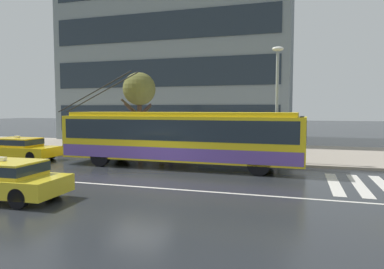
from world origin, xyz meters
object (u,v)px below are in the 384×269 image
at_px(taxi_oncoming_near, 0,178).
at_px(bus_shelter, 169,124).
at_px(pedestrian_approaching_curb, 160,130).
at_px(street_tree_bare, 139,90).
at_px(taxi_queued_behind_bus, 19,148).
at_px(pedestrian_at_shelter, 172,129).
at_px(street_lamp, 277,93).
at_px(trolleybus, 179,137).

height_order(taxi_oncoming_near, bus_shelter, bus_shelter).
bearing_deg(pedestrian_approaching_curb, street_tree_bare, 149.93).
bearing_deg(taxi_queued_behind_bus, bus_shelter, 22.65).
distance_m(taxi_queued_behind_bus, pedestrian_at_shelter, 9.00).
xyz_separation_m(pedestrian_at_shelter, street_lamp, (5.99, -0.32, 1.98)).
height_order(pedestrian_approaching_curb, street_tree_bare, street_tree_bare).
distance_m(bus_shelter, street_tree_bare, 3.45).
xyz_separation_m(pedestrian_approaching_curb, street_tree_bare, (-1.91, 1.10, 2.48)).
bearing_deg(pedestrian_approaching_curb, street_lamp, -6.96).
bearing_deg(street_tree_bare, pedestrian_approaching_curb, -30.07).
xyz_separation_m(taxi_oncoming_near, pedestrian_approaching_curb, (1.24, 10.86, 0.99)).
height_order(bus_shelter, pedestrian_at_shelter, bus_shelter).
distance_m(taxi_oncoming_near, street_tree_bare, 12.47).
bearing_deg(bus_shelter, taxi_queued_behind_bus, -157.35).
bearing_deg(street_lamp, taxi_queued_behind_bus, -170.02).
relative_size(taxi_queued_behind_bus, pedestrian_approaching_curb, 2.26).
height_order(taxi_oncoming_near, street_lamp, street_lamp).
bearing_deg(pedestrian_at_shelter, bus_shelter, 129.54).
bearing_deg(pedestrian_at_shelter, taxi_oncoming_near, -102.14).
distance_m(trolleybus, street_tree_bare, 6.52).
bearing_deg(taxi_oncoming_near, pedestrian_approaching_curb, 83.50).
distance_m(taxi_oncoming_near, taxi_queued_behind_bus, 9.73).
bearing_deg(pedestrian_approaching_curb, taxi_queued_behind_bus, -155.59).
bearing_deg(street_lamp, pedestrian_at_shelter, 176.93).
distance_m(bus_shelter, pedestrian_at_shelter, 0.70).
relative_size(trolleybus, street_tree_bare, 2.55).
distance_m(trolleybus, bus_shelter, 3.57).
distance_m(pedestrian_approaching_curb, street_tree_bare, 3.31).
height_order(street_lamp, street_tree_bare, street_lamp).
relative_size(trolleybus, taxi_queued_behind_bus, 2.92).
bearing_deg(taxi_oncoming_near, bus_shelter, 80.50).
bearing_deg(taxi_queued_behind_bus, street_tree_bare, 38.90).
bearing_deg(bus_shelter, street_lamp, -7.29).
xyz_separation_m(trolleybus, bus_shelter, (-1.74, 3.08, 0.51)).
xyz_separation_m(trolleybus, street_tree_bare, (-4.22, 4.21, 2.62)).
xyz_separation_m(bus_shelter, street_tree_bare, (-2.48, 1.14, 2.12)).
bearing_deg(pedestrian_approaching_curb, bus_shelter, -3.23).
bearing_deg(trolleybus, bus_shelter, 119.51).
bearing_deg(taxi_queued_behind_bus, taxi_oncoming_near, -50.11).
bearing_deg(pedestrian_at_shelter, trolleybus, -62.70).
relative_size(taxi_queued_behind_bus, street_lamp, 0.75).
height_order(taxi_oncoming_near, taxi_queued_behind_bus, same).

